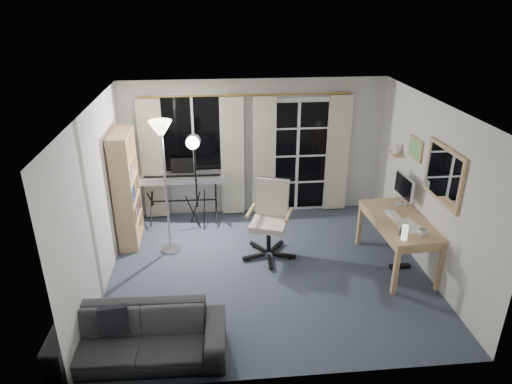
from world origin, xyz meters
TOP-DOWN VIEW (x-y plane):
  - floor at (0.00, 0.00)m, footprint 4.50×4.00m
  - window at (-1.05, 1.97)m, footprint 1.20×0.08m
  - french_door at (0.75, 1.97)m, footprint 1.32×0.09m
  - curtains at (-0.14, 1.88)m, footprint 3.60×0.07m
  - bookshelf at (-2.12, 1.09)m, footprint 0.31×0.85m
  - torchiere_lamp at (-1.44, 0.71)m, footprint 0.34×0.34m
  - keyboard_piano at (-1.26, 1.70)m, footprint 1.44×0.71m
  - studio_light at (-1.03, 1.40)m, footprint 0.33×0.34m
  - office_chair at (0.10, 0.51)m, footprint 0.82×0.82m
  - desk at (1.88, -0.03)m, footprint 0.78×1.45m
  - monitor at (2.08, 0.42)m, footprint 0.19×0.55m
  - desk_clutter at (1.82, -0.26)m, footprint 0.43×0.87m
  - mug at (1.98, -0.53)m, footprint 0.13×0.10m
  - wall_mirror at (2.22, -0.35)m, footprint 0.04×0.94m
  - framed_print at (2.23, 0.55)m, footprint 0.03×0.42m
  - wall_shelf at (2.16, 1.05)m, footprint 0.16×0.30m
  - sofa at (-1.61, -1.55)m, footprint 1.90×0.61m

SIDE VIEW (x-z plane):
  - floor at x=0.00m, z-range -0.02..0.00m
  - sofa at x=-1.61m, z-range 0.00..0.74m
  - desk_clutter at x=1.82m, z-range 0.11..1.08m
  - desk at x=1.88m, z-range 0.29..1.04m
  - office_chair at x=0.10m, z-range 0.10..1.28m
  - keyboard_piano at x=-1.26m, z-range 0.27..1.31m
  - mug at x=1.98m, z-range 0.76..0.88m
  - bookshelf at x=-2.12m, z-range -0.05..1.76m
  - french_door at x=0.75m, z-range -0.03..2.08m
  - monitor at x=2.08m, z-range 0.81..1.28m
  - curtains at x=-0.14m, z-range 0.03..2.16m
  - studio_light at x=-1.03m, z-range 0.51..2.20m
  - wall_shelf at x=2.16m, z-range 1.32..1.50m
  - window at x=-1.05m, z-range 0.80..2.20m
  - wall_mirror at x=2.22m, z-range 1.18..1.92m
  - framed_print at x=2.23m, z-range 1.44..1.76m
  - torchiere_lamp at x=-1.44m, z-range 0.63..2.70m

